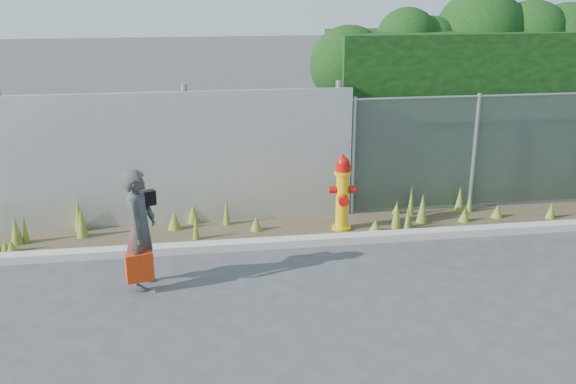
% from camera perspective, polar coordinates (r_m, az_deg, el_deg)
% --- Properties ---
extents(ground, '(80.00, 80.00, 0.00)m').
position_cam_1_polar(ground, '(8.26, 3.56, -9.56)').
color(ground, '#3C3C3F').
rests_on(ground, ground).
extents(curb, '(16.00, 0.22, 0.12)m').
position_cam_1_polar(curb, '(9.83, 1.38, -4.40)').
color(curb, '#ADA89C').
rests_on(curb, ground).
extents(weed_strip, '(16.00, 1.33, 0.55)m').
position_cam_1_polar(weed_strip, '(10.47, 1.43, -2.48)').
color(weed_strip, '#413625').
rests_on(weed_strip, ground).
extents(corrugated_fence, '(8.50, 0.21, 2.30)m').
position_cam_1_polar(corrugated_fence, '(10.63, -17.28, 2.48)').
color(corrugated_fence, '#B4B7BC').
rests_on(corrugated_fence, ground).
extents(chainlink_fence, '(6.50, 0.07, 2.05)m').
position_cam_1_polar(chainlink_fence, '(12.02, 20.79, 3.54)').
color(chainlink_fence, gray).
rests_on(chainlink_fence, ground).
extents(hedge, '(7.72, 1.94, 3.72)m').
position_cam_1_polar(hedge, '(12.90, 20.17, 8.86)').
color(hedge, black).
rests_on(hedge, ground).
extents(fire_hydrant, '(0.42, 0.38, 1.26)m').
position_cam_1_polar(fire_hydrant, '(10.24, 4.85, -0.20)').
color(fire_hydrant, '#E1AB0B').
rests_on(fire_hydrant, ground).
extents(woman, '(0.51, 0.66, 1.60)m').
position_cam_1_polar(woman, '(8.50, -12.97, -3.24)').
color(woman, '#0E5951').
rests_on(woman, ground).
extents(red_tote_bag, '(0.35, 0.13, 0.45)m').
position_cam_1_polar(red_tote_bag, '(8.47, -13.06, -6.53)').
color(red_tote_bag, '#BA260A').
extents(black_shoulder_bag, '(0.27, 0.11, 0.20)m').
position_cam_1_polar(black_shoulder_bag, '(8.53, -12.58, -0.56)').
color(black_shoulder_bag, black).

